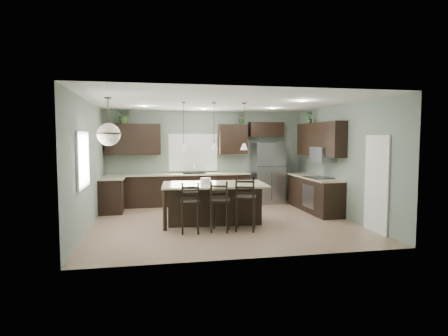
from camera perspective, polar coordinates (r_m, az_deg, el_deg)
ground at (r=8.94m, az=-0.14°, el=-8.22°), size 6.00×6.00×0.00m
pantry_door at (r=8.45m, az=22.23°, el=-2.27°), size 0.04×0.82×2.04m
window_back at (r=11.37m, az=-4.73°, el=2.36°), size 1.35×0.02×1.00m
window_left at (r=7.89m, az=-20.78°, el=1.18°), size 0.02×1.10×1.00m
left_return_cabs at (r=10.43m, az=-16.75°, el=-4.07°), size 0.60×0.90×0.90m
left_return_countertop at (r=10.37m, az=-16.69°, el=-1.50°), size 0.66×0.96×0.04m
back_lower_cabs at (r=11.14m, az=-6.84°, el=-3.37°), size 4.20×0.60×0.90m
back_countertop at (r=11.07m, az=-6.85°, el=-0.98°), size 4.20×0.66×0.04m
sink_inset at (r=11.11m, az=-4.54°, el=-0.86°), size 0.70×0.45×0.01m
faucet at (r=11.07m, az=-4.52°, el=-0.13°), size 0.02×0.02×0.28m
back_upper_left at (r=11.15m, az=-13.65°, el=4.27°), size 1.55×0.34×0.90m
back_upper_right at (r=11.41m, az=1.36°, el=4.39°), size 0.85×0.34×0.90m
fridge_header at (r=11.68m, az=6.43°, el=5.84°), size 1.05×0.34×0.45m
right_lower_cabs at (r=10.50m, az=13.59°, el=-3.95°), size 0.60×2.35×0.90m
right_countertop at (r=10.43m, az=13.54°, el=-1.40°), size 0.66×2.35×0.04m
cooktop at (r=10.18m, az=14.18°, el=-1.41°), size 0.58×0.75×0.02m
wall_oven_front at (r=10.13m, az=12.66°, el=-4.24°), size 0.01×0.72×0.60m
right_upper_cabs at (r=10.45m, az=14.39°, el=4.25°), size 0.34×2.35×0.90m
microwave at (r=10.18m, az=14.75°, el=1.99°), size 0.40×0.75×0.40m
refrigerator at (r=11.50m, az=6.70°, el=-0.75°), size 0.90×0.74×1.85m
kitchen_island at (r=8.76m, az=-1.49°, el=-5.40°), size 2.47×1.52×0.92m
serving_dish at (r=8.67m, az=-2.81°, el=-1.95°), size 0.24×0.24×0.14m
bar_stool_left at (r=7.83m, az=-5.16°, el=-6.02°), size 0.43×0.43×1.08m
bar_stool_center at (r=7.93m, az=-0.60°, el=-5.82°), size 0.51×0.51×1.09m
bar_stool_right at (r=8.02m, az=3.29°, el=-5.37°), size 0.56×0.56×1.19m
pendant_left at (r=8.60m, az=-6.19°, el=6.35°), size 0.17×0.17×1.10m
pendant_center at (r=8.63m, az=-1.51°, el=6.37°), size 0.17×0.17×1.10m
pendant_right at (r=8.73m, az=3.10°, el=6.34°), size 0.17×0.17×1.10m
chandelier at (r=7.93m, az=-17.21°, el=6.78°), size 0.50×0.50×0.98m
plant_back_left at (r=11.16m, az=-14.93°, el=7.76°), size 0.48×0.43×0.47m
plant_back_right at (r=11.46m, az=2.76°, el=7.60°), size 0.26×0.24×0.38m
plant_right_wall at (r=11.04m, az=12.85°, el=7.50°), size 0.22×0.22×0.34m
room_shell at (r=8.72m, az=-0.14°, el=2.73°), size 6.00×6.00×6.00m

